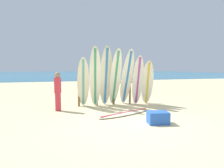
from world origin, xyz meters
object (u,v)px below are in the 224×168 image
object	(u,v)px
surfboard_leaning_center	(115,78)
small_boat_offshore	(109,76)
surfboard_leaning_far_left	(83,83)
surfboard_rack	(114,89)
cooler_box	(158,118)
surfboard_leaning_far_right	(147,83)
beachgoer_standing	(58,90)
surfboard_leaning_right	(138,80)
surfboard_lying_on_sand	(125,113)
surfboard_leaning_center_right	(127,78)
surfboard_leaning_left	(95,77)
surfboard_leaning_center_left	(106,77)

from	to	relation	value
surfboard_leaning_center	small_boat_offshore	size ratio (longest dim) A/B	1.01
surfboard_leaning_far_left	surfboard_rack	bearing A→B (deg)	13.25
small_boat_offshore	surfboard_leaning_center	bearing A→B (deg)	-103.83
surfboard_leaning_far_left	small_boat_offshore	distance (m)	25.17
small_boat_offshore	cooler_box	bearing A→B (deg)	-101.40
surfboard_leaning_center	cooler_box	bearing A→B (deg)	-78.21
surfboard_leaning_far_right	beachgoer_standing	world-z (taller)	surfboard_leaning_far_right
surfboard_rack	surfboard_leaning_right	size ratio (longest dim) A/B	1.46
surfboard_leaning_center	surfboard_lying_on_sand	bearing A→B (deg)	-91.46
surfboard_leaning_center_right	surfboard_leaning_far_right	world-z (taller)	surfboard_leaning_center_right
surfboard_leaning_far_left	beachgoer_standing	xyz separation A→B (m)	(-1.00, -0.26, -0.22)
cooler_box	beachgoer_standing	bearing A→B (deg)	149.53
surfboard_leaning_far_left	surfboard_leaning_far_right	bearing A→B (deg)	-1.07
surfboard_leaning_right	cooler_box	bearing A→B (deg)	-100.74
surfboard_leaning_center	beachgoer_standing	world-z (taller)	surfboard_leaning_center
surfboard_rack	beachgoer_standing	xyz separation A→B (m)	(-2.41, -0.59, 0.11)
surfboard_leaning_far_left	cooler_box	size ratio (longest dim) A/B	3.48
surfboard_leaning_far_right	surfboard_lying_on_sand	size ratio (longest dim) A/B	0.87
surfboard_leaning_center_right	surfboard_leaning_far_right	size ratio (longest dim) A/B	1.23
surfboard_leaning_left	surfboard_lying_on_sand	world-z (taller)	surfboard_leaning_left
surfboard_leaning_center_left	surfboard_leaning_right	size ratio (longest dim) A/B	1.17
surfboard_leaning_center	small_boat_offshore	xyz separation A→B (m)	(5.94, 24.16, -0.97)
surfboard_lying_on_sand	surfboard_leaning_far_right	bearing A→B (deg)	41.36
surfboard_leaning_center_right	small_boat_offshore	xyz separation A→B (m)	(5.38, 24.06, -0.97)
small_boat_offshore	surfboard_leaning_center_left	bearing A→B (deg)	-104.76
surfboard_leaning_center_left	small_boat_offshore	world-z (taller)	surfboard_leaning_center_left
cooler_box	surfboard_leaning_far_left	bearing A→B (deg)	134.76
surfboard_leaning_left	surfboard_leaning_center_left	size ratio (longest dim) A/B	0.98
surfboard_leaning_center_left	small_boat_offshore	size ratio (longest dim) A/B	1.07
surfboard_leaning_left	surfboard_leaning_far_right	xyz separation A→B (m)	(2.39, 0.02, -0.27)
surfboard_rack	surfboard_leaning_far_right	distance (m)	1.55
beachgoer_standing	surfboard_rack	bearing A→B (deg)	13.77
surfboard_rack	cooler_box	world-z (taller)	surfboard_rack
surfboard_rack	surfboard_lying_on_sand	distance (m)	1.88
small_boat_offshore	cooler_box	xyz separation A→B (m)	(-5.40, -26.77, -0.08)
surfboard_leaning_far_left	surfboard_leaning_left	distance (m)	0.54
surfboard_leaning_center_left	beachgoer_standing	size ratio (longest dim) A/B	1.73
surfboard_leaning_far_left	surfboard_leaning_far_right	world-z (taller)	surfboard_leaning_far_left
surfboard_leaning_right	beachgoer_standing	distance (m)	3.42
surfboard_rack	surfboard_leaning_far_right	xyz separation A→B (m)	(1.48, -0.38, 0.28)
surfboard_leaning_center	surfboard_leaning_far_right	size ratio (longest dim) A/B	1.23
surfboard_leaning_center_right	surfboard_leaning_center	bearing A→B (deg)	-170.18
surfboard_leaning_far_right	cooler_box	world-z (taller)	surfboard_leaning_far_right
surfboard_leaning_left	small_boat_offshore	size ratio (longest dim) A/B	1.05
surfboard_leaning_center_left	beachgoer_standing	distance (m)	2.06
surfboard_leaning_far_right	surfboard_leaning_center	bearing A→B (deg)	-178.90
surfboard_leaning_center	surfboard_leaning_far_right	world-z (taller)	surfboard_leaning_center
surfboard_leaning_left	beachgoer_standing	world-z (taller)	surfboard_leaning_left
surfboard_leaning_far_right	surfboard_leaning_center_right	bearing A→B (deg)	175.94
surfboard_leaning_center_right	surfboard_lying_on_sand	xyz separation A→B (m)	(-0.60, -1.44, -1.19)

